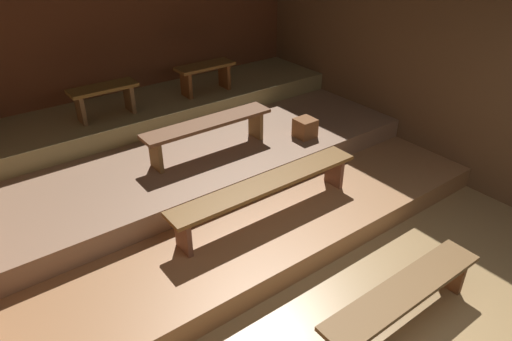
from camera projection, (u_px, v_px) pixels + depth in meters
ground at (241, 217)px, 5.22m from camera, size 6.01×5.99×0.08m
wall_back at (130, 43)px, 6.31m from camera, size 6.01×0.06×2.79m
wall_right at (406, 53)px, 5.86m from camera, size 0.06×5.99×2.79m
platform_lower at (208, 179)px, 5.61m from camera, size 5.21×3.81×0.25m
platform_middle at (184, 144)px, 5.88m from camera, size 5.21×2.67×0.25m
platform_upper at (156, 108)px, 6.28m from camera, size 5.21×1.15×0.25m
bench_floor_center at (403, 296)px, 3.68m from camera, size 1.67×0.31×0.40m
bench_lower_center at (267, 187)px, 4.61m from camera, size 2.19×0.31×0.40m
bench_middle_center at (208, 128)px, 5.28m from camera, size 1.61×0.31×0.40m
bench_upper_left at (104, 95)px, 5.58m from camera, size 0.82×0.31×0.40m
bench_upper_right at (205, 72)px, 6.33m from camera, size 0.82×0.31×0.40m
wooden_crate_middle at (305, 128)px, 5.74m from camera, size 0.24×0.24×0.24m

